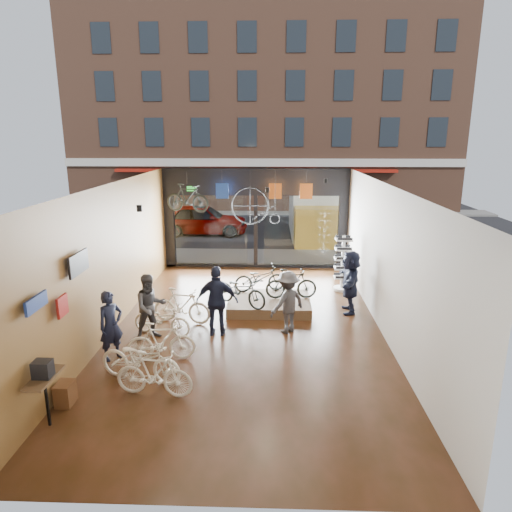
{
  "coord_description": "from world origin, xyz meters",
  "views": [
    {
      "loc": [
        0.62,
        -11.17,
        4.95
      ],
      "look_at": [
        0.17,
        1.4,
        1.64
      ],
      "focal_mm": 32.0,
      "sensor_mm": 36.0,
      "label": 1
    }
  ],
  "objects_px": {
    "customer_1": "(150,307)",
    "hung_bike": "(187,198)",
    "penny_farthing": "(258,207)",
    "display_platform": "(269,304)",
    "customer_2": "(217,301)",
    "customer_5": "(350,282)",
    "floor_bike_1": "(154,374)",
    "customer_3": "(288,302)",
    "floor_bike_3": "(161,341)",
    "display_bike_mid": "(291,284)",
    "street_car": "(202,219)",
    "box_truck": "(315,212)",
    "floor_bike_5": "(182,306)",
    "display_bike_left": "(241,290)",
    "floor_bike_2": "(141,359)",
    "display_bike_right": "(260,278)",
    "customer_0": "(111,326)",
    "floor_bike_4": "(162,320)",
    "sunglasses_rack": "(343,263)"
  },
  "relations": [
    {
      "from": "floor_bike_4",
      "to": "penny_farthing",
      "type": "xyz_separation_m",
      "value": [
        2.29,
        5.37,
        2.09
      ]
    },
    {
      "from": "floor_bike_5",
      "to": "penny_farthing",
      "type": "xyz_separation_m",
      "value": [
        1.93,
        4.58,
        2.01
      ]
    },
    {
      "from": "box_truck",
      "to": "customer_2",
      "type": "height_order",
      "value": "box_truck"
    },
    {
      "from": "display_bike_mid",
      "to": "display_bike_right",
      "type": "xyz_separation_m",
      "value": [
        -0.93,
        0.64,
        -0.04
      ]
    },
    {
      "from": "floor_bike_2",
      "to": "sunglasses_rack",
      "type": "xyz_separation_m",
      "value": [
        5.03,
        5.97,
        0.44
      ]
    },
    {
      "from": "customer_2",
      "to": "penny_farthing",
      "type": "bearing_deg",
      "value": -99.24
    },
    {
      "from": "floor_bike_1",
      "to": "penny_farthing",
      "type": "xyz_separation_m",
      "value": [
        1.77,
        8.21,
        2.03
      ]
    },
    {
      "from": "display_platform",
      "to": "display_bike_left",
      "type": "relative_size",
      "value": 1.4
    },
    {
      "from": "floor_bike_3",
      "to": "display_bike_mid",
      "type": "relative_size",
      "value": 1.02
    },
    {
      "from": "customer_2",
      "to": "customer_5",
      "type": "distance_m",
      "value": 4.01
    },
    {
      "from": "display_bike_left",
      "to": "customer_2",
      "type": "relative_size",
      "value": 0.94
    },
    {
      "from": "street_car",
      "to": "floor_bike_3",
      "type": "xyz_separation_m",
      "value": [
        1.12,
        -13.78,
        -0.33
      ]
    },
    {
      "from": "display_bike_left",
      "to": "hung_bike",
      "type": "distance_m",
      "value": 4.38
    },
    {
      "from": "display_platform",
      "to": "penny_farthing",
      "type": "bearing_deg",
      "value": 97.33
    },
    {
      "from": "customer_1",
      "to": "hung_bike",
      "type": "distance_m",
      "value": 5.25
    },
    {
      "from": "penny_farthing",
      "to": "floor_bike_4",
      "type": "bearing_deg",
      "value": -113.12
    },
    {
      "from": "street_car",
      "to": "hung_bike",
      "type": "bearing_deg",
      "value": -174.7
    },
    {
      "from": "floor_bike_5",
      "to": "hung_bike",
      "type": "height_order",
      "value": "hung_bike"
    },
    {
      "from": "display_platform",
      "to": "customer_2",
      "type": "xyz_separation_m",
      "value": [
        -1.31,
        -1.88,
        0.76
      ]
    },
    {
      "from": "customer_1",
      "to": "penny_farthing",
      "type": "height_order",
      "value": "penny_farthing"
    },
    {
      "from": "street_car",
      "to": "display_bike_left",
      "type": "height_order",
      "value": "street_car"
    },
    {
      "from": "floor_bike_1",
      "to": "display_bike_left",
      "type": "relative_size",
      "value": 0.91
    },
    {
      "from": "floor_bike_4",
      "to": "sunglasses_rack",
      "type": "bearing_deg",
      "value": -40.0
    },
    {
      "from": "customer_1",
      "to": "penny_farthing",
      "type": "bearing_deg",
      "value": 34.29
    },
    {
      "from": "floor_bike_3",
      "to": "penny_farthing",
      "type": "bearing_deg",
      "value": -23.45
    },
    {
      "from": "display_platform",
      "to": "penny_farthing",
      "type": "height_order",
      "value": "penny_farthing"
    },
    {
      "from": "customer_2",
      "to": "customer_5",
      "type": "xyz_separation_m",
      "value": [
        3.63,
        1.72,
        0.0
      ]
    },
    {
      "from": "floor_bike_5",
      "to": "customer_0",
      "type": "xyz_separation_m",
      "value": [
        -1.19,
        -2.13,
        0.32
      ]
    },
    {
      "from": "display_bike_mid",
      "to": "customer_3",
      "type": "bearing_deg",
      "value": 170.44
    },
    {
      "from": "street_car",
      "to": "display_bike_right",
      "type": "relative_size",
      "value": 2.94
    },
    {
      "from": "display_platform",
      "to": "display_bike_right",
      "type": "height_order",
      "value": "display_bike_right"
    },
    {
      "from": "customer_3",
      "to": "customer_5",
      "type": "xyz_separation_m",
      "value": [
        1.84,
        1.48,
        0.09
      ]
    },
    {
      "from": "display_bike_left",
      "to": "customer_0",
      "type": "relative_size",
      "value": 1.06
    },
    {
      "from": "floor_bike_2",
      "to": "floor_bike_3",
      "type": "distance_m",
      "value": 0.93
    },
    {
      "from": "street_car",
      "to": "floor_bike_5",
      "type": "height_order",
      "value": "street_car"
    },
    {
      "from": "customer_0",
      "to": "street_car",
      "type": "bearing_deg",
      "value": 40.62
    },
    {
      "from": "customer_0",
      "to": "hung_bike",
      "type": "distance_m",
      "value": 6.34
    },
    {
      "from": "display_platform",
      "to": "display_bike_right",
      "type": "bearing_deg",
      "value": 112.55
    },
    {
      "from": "customer_5",
      "to": "floor_bike_2",
      "type": "bearing_deg",
      "value": -45.62
    },
    {
      "from": "customer_2",
      "to": "sunglasses_rack",
      "type": "distance_m",
      "value": 5.19
    },
    {
      "from": "street_car",
      "to": "hung_bike",
      "type": "height_order",
      "value": "hung_bike"
    },
    {
      "from": "box_truck",
      "to": "display_bike_left",
      "type": "height_order",
      "value": "box_truck"
    },
    {
      "from": "floor_bike_1",
      "to": "customer_3",
      "type": "xyz_separation_m",
      "value": [
        2.69,
        3.13,
        0.35
      ]
    },
    {
      "from": "display_bike_right",
      "to": "customer_0",
      "type": "height_order",
      "value": "customer_0"
    },
    {
      "from": "box_truck",
      "to": "floor_bike_5",
      "type": "height_order",
      "value": "box_truck"
    },
    {
      "from": "floor_bike_5",
      "to": "display_bike_mid",
      "type": "height_order",
      "value": "display_bike_mid"
    },
    {
      "from": "floor_bike_5",
      "to": "hung_bike",
      "type": "relative_size",
      "value": 1.03
    },
    {
      "from": "customer_0",
      "to": "customer_2",
      "type": "distance_m",
      "value": 2.64
    },
    {
      "from": "street_car",
      "to": "penny_farthing",
      "type": "xyz_separation_m",
      "value": [
        3.1,
        -7.03,
        1.71
      ]
    },
    {
      "from": "box_truck",
      "to": "customer_2",
      "type": "bearing_deg",
      "value": -107.08
    }
  ]
}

